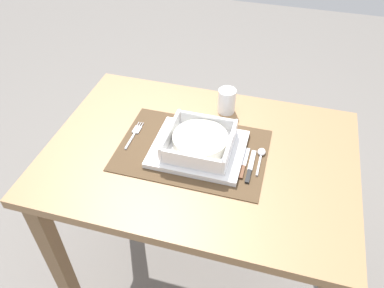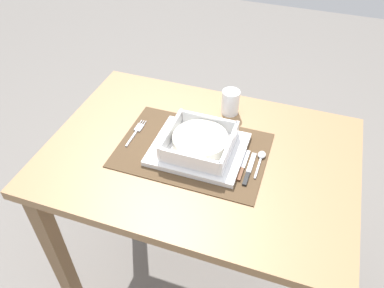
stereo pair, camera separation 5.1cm
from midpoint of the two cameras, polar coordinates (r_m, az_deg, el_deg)
ground_plane at (r=1.76m, az=-0.03°, el=-18.77°), size 6.00×6.00×0.00m
dining_table at (r=1.25m, az=-0.04°, el=-5.00°), size 0.94×0.66×0.73m
placemat at (r=1.17m, az=-1.25°, el=-1.05°), size 0.45×0.31×0.00m
serving_plate at (r=1.16m, az=-0.36°, el=-0.88°), size 0.28×0.23×0.02m
porridge_bowl at (r=1.14m, az=-0.21°, el=0.26°), size 0.19×0.19×0.05m
fork at (r=1.25m, az=-9.65°, el=1.60°), size 0.02×0.13×0.00m
spoon at (r=1.17m, az=9.00°, el=-1.61°), size 0.02×0.12×0.01m
butter_knife at (r=1.12m, az=7.36°, el=-3.59°), size 0.01×0.14×0.01m
bread_knife at (r=1.13m, az=6.42°, el=-3.11°), size 0.01×0.13×0.01m
drinking_glass at (r=1.31m, az=4.06°, el=6.28°), size 0.06×0.06×0.09m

